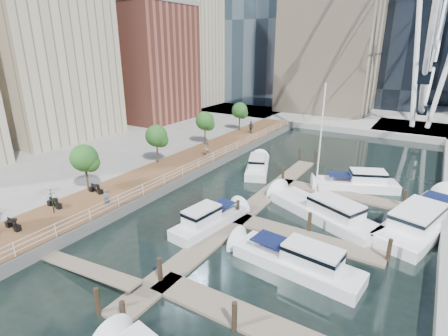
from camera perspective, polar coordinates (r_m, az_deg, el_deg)
name	(u,v)px	position (r m, az deg, el deg)	size (l,w,h in m)	color
ground	(148,253)	(26.73, -12.33, -13.46)	(520.00, 520.00, 0.00)	black
boardwalk	(179,168)	(42.07, -7.32, 0.08)	(6.00, 60.00, 1.00)	brown
seawall	(200,172)	(40.34, -3.99, -0.66)	(0.25, 60.00, 1.00)	#595954
land_inland	(44,138)	(62.12, -27.26, 4.39)	(48.00, 90.00, 1.00)	gray
land_far	(380,93)	(119.64, 24.06, 11.13)	(200.00, 114.00, 1.00)	gray
pier	(419,130)	(69.16, 29.21, 5.41)	(14.00, 12.00, 1.00)	gray
railing	(199,163)	(40.06, -4.14, 0.74)	(0.10, 60.00, 1.05)	white
floating_docks	(301,219)	(30.33, 12.43, -8.19)	(16.00, 34.00, 2.60)	#6D6051
midrise_condos	(105,51)	(65.48, -18.80, 17.65)	(19.00, 67.00, 28.00)	#BCAD8E
street_trees	(156,136)	(41.78, -10.99, 5.17)	(2.60, 42.60, 4.60)	#3F2B1C
cafe_tables	(35,213)	(32.60, -28.50, -6.49)	(2.50, 13.70, 0.74)	black
yacht_foreground	(296,269)	(25.03, 11.68, -15.91)	(2.57, 9.58, 2.15)	white
pedestrian_near	(107,198)	(32.20, -18.56, -4.63)	(0.55, 0.36, 1.50)	#484C60
pedestrian_mid	(206,149)	(44.31, -2.92, 3.18)	(0.92, 0.72, 1.89)	gray
pedestrian_far	(251,127)	(56.23, 4.44, 6.69)	(1.16, 0.48, 1.98)	#30343C
moored_yachts	(323,219)	(31.91, 15.92, -8.04)	(24.12, 34.05, 11.50)	white
cafe_seating	(1,222)	(30.43, -32.57, -7.39)	(3.74, 10.01, 2.44)	#0D321E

